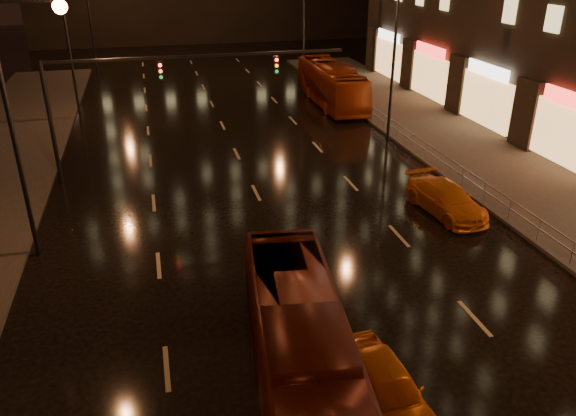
{
  "coord_description": "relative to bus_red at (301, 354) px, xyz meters",
  "views": [
    {
      "loc": [
        -4.68,
        -9.29,
        11.12
      ],
      "look_at": [
        -0.19,
        8.66,
        2.5
      ],
      "focal_mm": 35.0,
      "sensor_mm": 36.0,
      "label": 1
    }
  ],
  "objects": [
    {
      "name": "railing_right",
      "position": [
        11.7,
        16.0,
        -0.53
      ],
      "size": [
        0.05,
        56.0,
        1.0
      ],
      "color": "#99999E",
      "rests_on": "sidewalk_right"
    },
    {
      "name": "bus_curb",
      "position": [
        10.5,
        29.69,
        0.13
      ],
      "size": [
        2.91,
        11.26,
        3.12
      ],
      "primitive_type": "imported",
      "rotation": [
        0.0,
        0.0,
        -0.03
      ],
      "color": "#A03410",
      "rests_on": "ground"
    },
    {
      "name": "taxi_near",
      "position": [
        2.0,
        -1.0,
        -0.72
      ],
      "size": [
        1.96,
        4.25,
        1.41
      ],
      "primitive_type": "imported",
      "rotation": [
        0.0,
        0.0,
        0.07
      ],
      "color": "orange",
      "rests_on": "ground"
    },
    {
      "name": "taxi_far",
      "position": [
        9.5,
        9.62,
        -0.74
      ],
      "size": [
        2.42,
        4.91,
        1.37
      ],
      "primitive_type": "imported",
      "rotation": [
        0.0,
        0.0,
        0.11
      ],
      "color": "orange",
      "rests_on": "ground"
    },
    {
      "name": "sidewalk_right",
      "position": [
        15.0,
        13.0,
        -1.35
      ],
      "size": [
        7.0,
        70.0,
        0.15
      ],
      "primitive_type": "cube",
      "color": "#38332D",
      "rests_on": "ground"
    },
    {
      "name": "bus_red",
      "position": [
        0.0,
        0.0,
        0.0
      ],
      "size": [
        3.63,
        10.47,
        2.86
      ],
      "primitive_type": "imported",
      "rotation": [
        0.0,
        0.0,
        -0.12
      ],
      "color": "#51150B",
      "rests_on": "ground"
    },
    {
      "name": "traffic_signal",
      "position": [
        -3.56,
        18.0,
        3.31
      ],
      "size": [
        15.31,
        0.32,
        6.2
      ],
      "color": "black",
      "rests_on": "ground"
    },
    {
      "name": "ground",
      "position": [
        1.5,
        18.0,
        -1.43
      ],
      "size": [
        140.0,
        140.0,
        0.0
      ],
      "primitive_type": "plane",
      "color": "black",
      "rests_on": "ground"
    }
  ]
}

